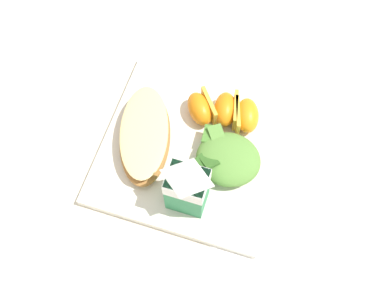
% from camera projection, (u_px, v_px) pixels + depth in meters
% --- Properties ---
extents(ground, '(3.00, 3.00, 0.00)m').
position_uv_depth(ground, '(192.00, 151.00, 0.77)').
color(ground, beige).
extents(white_plate, '(0.28, 0.28, 0.02)m').
position_uv_depth(white_plate, '(192.00, 149.00, 0.77)').
color(white_plate, white).
rests_on(white_plate, ground).
extents(cheesy_pizza_bread, '(0.13, 0.19, 0.04)m').
position_uv_depth(cheesy_pizza_bread, '(145.00, 135.00, 0.75)').
color(cheesy_pizza_bread, '#A87038').
rests_on(cheesy_pizza_bread, white_plate).
extents(green_salad_pile, '(0.10, 0.09, 0.04)m').
position_uv_depth(green_salad_pile, '(228.00, 159.00, 0.73)').
color(green_salad_pile, '#5B8E3D').
rests_on(green_salad_pile, white_plate).
extents(milk_carton, '(0.06, 0.04, 0.11)m').
position_uv_depth(milk_carton, '(187.00, 186.00, 0.67)').
color(milk_carton, '#2D8451').
rests_on(milk_carton, white_plate).
extents(orange_wedge_front, '(0.05, 0.07, 0.04)m').
position_uv_depth(orange_wedge_front, '(246.00, 115.00, 0.76)').
color(orange_wedge_front, orange).
rests_on(orange_wedge_front, white_plate).
extents(orange_wedge_middle, '(0.05, 0.07, 0.04)m').
position_uv_depth(orange_wedge_middle, '(226.00, 109.00, 0.76)').
color(orange_wedge_middle, orange).
rests_on(orange_wedge_middle, white_plate).
extents(orange_wedge_rear, '(0.07, 0.07, 0.04)m').
position_uv_depth(orange_wedge_rear, '(201.00, 109.00, 0.77)').
color(orange_wedge_rear, orange).
rests_on(orange_wedge_rear, white_plate).
extents(paper_napkin, '(0.14, 0.14, 0.00)m').
position_uv_depth(paper_napkin, '(237.00, 275.00, 0.69)').
color(paper_napkin, white).
rests_on(paper_napkin, ground).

